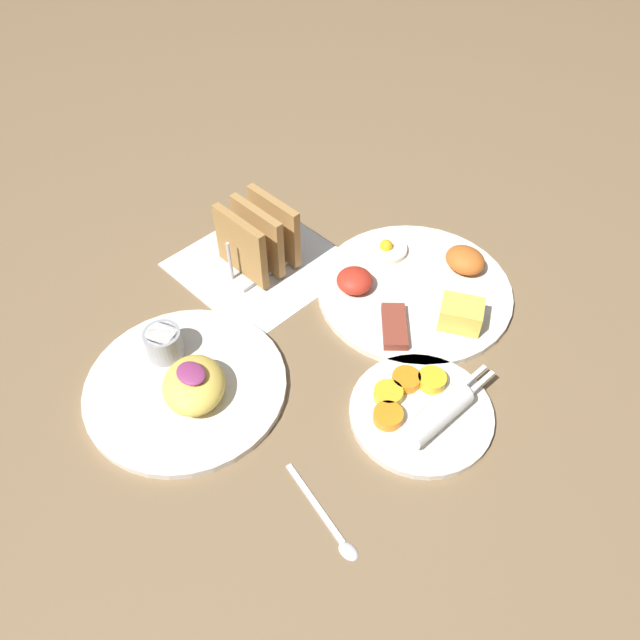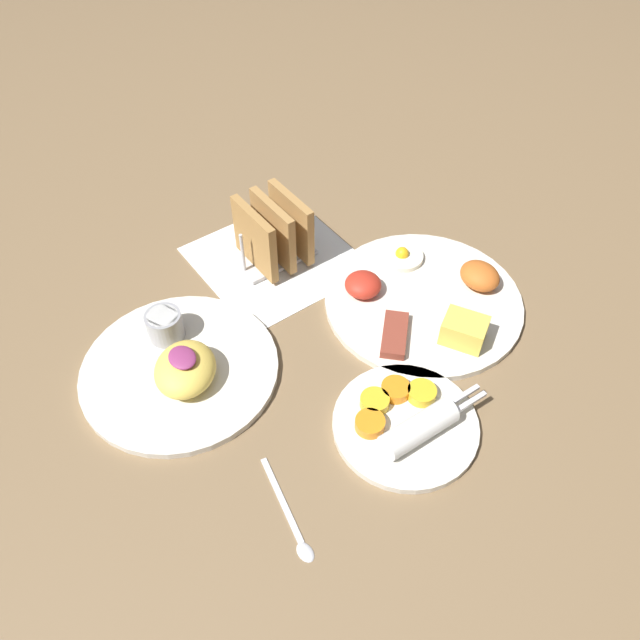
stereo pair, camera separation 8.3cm
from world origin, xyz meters
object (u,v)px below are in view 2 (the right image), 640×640
Objects in this scene: plate_breakfast at (426,299)px; plate_foreground at (180,365)px; plate_condiments at (406,422)px; toast_rack at (274,234)px.

plate_foreground reaches higher than plate_breakfast.
plate_condiments is (0.14, -0.16, 0.00)m from plate_breakfast.
toast_rack is at bearing 116.13° from plate_foreground.
plate_condiments is at bearing -49.13° from plate_breakfast.
plate_condiments is at bearing -6.45° from toast_rack.
plate_breakfast is at bearing 73.81° from plate_foreground.
plate_breakfast is 0.21m from plate_condiments.
toast_rack reaches higher than plate_condiments.
plate_foreground is at bearing -63.87° from toast_rack.
plate_foreground is (-0.10, -0.34, 0.00)m from plate_breakfast.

